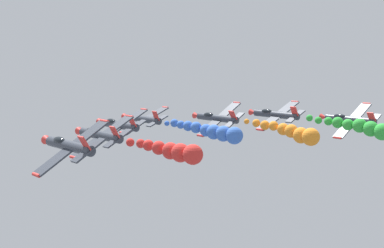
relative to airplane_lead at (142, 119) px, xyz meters
The scene contains 11 objects.
airplane_lead is the anchor object (origin of this frame).
smoke_trail_lead 16.37m from the airplane_lead, 86.43° to the right, with size 3.60×14.58×2.71m.
airplane_left_inner 10.53m from the airplane_lead, 143.65° to the right, with size 8.65×10.35×4.73m.
airplane_right_inner 12.14m from the airplane_lead, 45.03° to the right, with size 8.37×10.35×5.24m.
smoke_trail_right_inner 26.23m from the airplane_lead, 71.94° to the right, with size 2.73×14.15×2.69m.
airplane_left_outer 21.41m from the airplane_lead, 138.85° to the right, with size 8.57×10.35×4.89m.
smoke_trail_left_outer 32.95m from the airplane_lead, 118.78° to the right, with size 2.20×12.26×2.10m.
airplane_right_outer 21.62m from the airplane_lead, 42.01° to the right, with size 8.78×10.35×4.45m.
smoke_trail_right_outer 34.27m from the airplane_lead, 61.04° to the right, with size 2.65×13.50×2.79m.
airplane_trailing 32.97m from the airplane_lead, 137.87° to the right, with size 8.35×10.35×5.28m.
airplane_high_slot 33.42m from the airplane_lead, 42.54° to the right, with size 8.27×10.35×5.42m.
Camera 1 is at (-50.18, -60.34, 73.54)m, focal length 50.92 mm.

